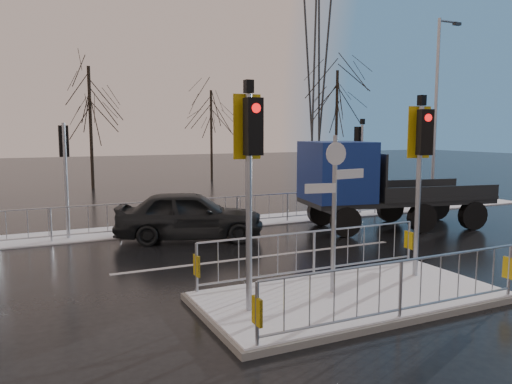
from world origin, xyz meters
name	(u,v)px	position (x,y,z in m)	size (l,w,h in m)	color
ground	(351,300)	(0.00, 0.00, 0.00)	(120.00, 120.00, 0.00)	black
snow_verge	(204,225)	(0.00, 8.60, 0.02)	(30.00, 2.00, 0.04)	white
lane_markings	(361,305)	(0.00, -0.33, 0.00)	(8.00, 11.38, 0.01)	silver
traffic_island	(351,281)	(-0.01, 0.01, 0.39)	(6.00, 3.04, 4.15)	slate
far_kerb_fixtures	(217,198)	(0.29, 8.09, 1.02)	(18.00, 0.65, 3.83)	#9DA2AB
car_far_lane	(190,215)	(-1.14, 6.64, 0.76)	(1.79, 4.44, 1.51)	black
flatbed_truck	(361,183)	(4.54, 5.71, 1.57)	(6.68, 3.45, 2.95)	black
tree_far_a	(90,104)	(-2.00, 22.00, 4.82)	(3.75, 3.75, 7.08)	black
tree_far_b	(211,118)	(6.00, 24.00, 4.18)	(3.25, 3.25, 6.14)	black
tree_far_c	(337,103)	(14.00, 21.00, 5.15)	(4.00, 4.00, 7.55)	black
street_lamp_right	(437,105)	(10.57, 8.50, 4.39)	(1.25, 0.18, 8.00)	#9DA2AB
pylon_wires	(306,40)	(16.88, 30.00, 11.03)	(70.00, 2.38, 19.97)	#2D3033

